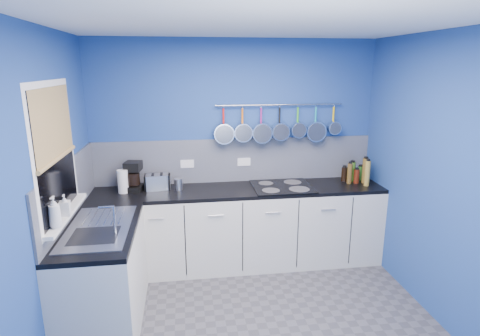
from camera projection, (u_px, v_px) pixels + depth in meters
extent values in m
cube|color=#47474C|center=(258.00, 331.00, 3.39)|extent=(3.20, 3.00, 0.02)
cube|color=white|center=(262.00, 21.00, 2.75)|extent=(3.20, 3.00, 0.02)
cube|color=navy|center=(235.00, 151.00, 4.52)|extent=(3.20, 0.02, 2.50)
cube|color=navy|center=(329.00, 304.00, 1.62)|extent=(3.20, 0.02, 2.50)
cube|color=navy|center=(42.00, 201.00, 2.85)|extent=(0.02, 3.00, 2.50)
cube|color=navy|center=(448.00, 183.00, 3.29)|extent=(0.02, 3.00, 2.50)
cube|color=slate|center=(235.00, 160.00, 4.52)|extent=(3.20, 0.02, 0.50)
cube|color=slate|center=(70.00, 190.00, 3.45)|extent=(0.02, 1.80, 0.50)
cube|color=beige|center=(239.00, 228.00, 4.43)|extent=(3.20, 0.60, 0.86)
cube|color=black|center=(239.00, 190.00, 4.31)|extent=(3.20, 0.60, 0.04)
cube|color=beige|center=(104.00, 278.00, 3.39)|extent=(0.60, 1.20, 0.86)
cube|color=black|center=(99.00, 230.00, 3.27)|extent=(0.60, 1.20, 0.04)
cube|color=white|center=(55.00, 152.00, 3.06)|extent=(0.01, 1.00, 1.10)
cube|color=black|center=(56.00, 152.00, 3.07)|extent=(0.01, 0.90, 1.00)
cube|color=#A6844F|center=(53.00, 124.00, 3.01)|extent=(0.01, 0.90, 0.55)
cube|color=white|center=(66.00, 214.00, 3.20)|extent=(0.10, 0.98, 0.03)
cube|color=silver|center=(99.00, 227.00, 3.27)|extent=(0.50, 0.95, 0.01)
cube|color=white|center=(187.00, 164.00, 4.44)|extent=(0.15, 0.01, 0.09)
cube|color=white|center=(244.00, 162.00, 4.53)|extent=(0.15, 0.01, 0.09)
cylinder|color=silver|center=(280.00, 105.00, 4.39)|extent=(1.45, 0.02, 0.02)
imported|color=white|center=(54.00, 212.00, 2.86)|extent=(0.10, 0.10, 0.24)
imported|color=white|center=(65.00, 205.00, 3.11)|extent=(0.08, 0.09, 0.17)
cylinder|color=white|center=(123.00, 181.00, 4.14)|extent=(0.12, 0.12, 0.25)
cube|color=silver|center=(157.00, 182.00, 4.26)|extent=(0.28, 0.19, 0.16)
cylinder|color=silver|center=(178.00, 184.00, 4.24)|extent=(0.10, 0.10, 0.13)
cube|color=black|center=(282.00, 187.00, 4.35)|extent=(0.65, 0.57, 0.01)
cylinder|color=#265919|center=(360.00, 173.00, 4.61)|extent=(0.06, 0.06, 0.16)
cylinder|color=#3F721E|center=(352.00, 172.00, 4.57)|extent=(0.07, 0.07, 0.22)
cylinder|color=black|center=(344.00, 174.00, 4.56)|extent=(0.07, 0.07, 0.16)
cylinder|color=brown|center=(365.00, 171.00, 4.48)|extent=(0.07, 0.07, 0.29)
cylinder|color=#4C190C|center=(356.00, 176.00, 4.49)|extent=(0.06, 0.06, 0.16)
cylinder|color=brown|center=(350.00, 174.00, 4.46)|extent=(0.05, 0.05, 0.23)
cylinder|color=olive|center=(367.00, 173.00, 4.37)|extent=(0.06, 0.06, 0.29)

